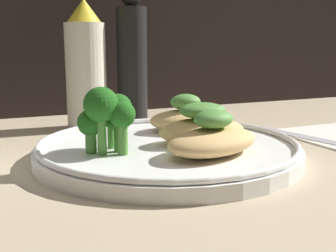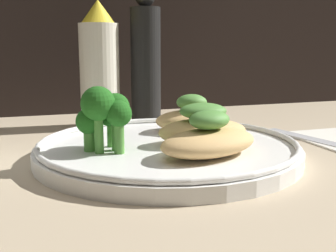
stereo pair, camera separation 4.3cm
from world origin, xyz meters
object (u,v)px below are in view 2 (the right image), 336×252
plate (168,149)px  broccoli_bunch (105,113)px  pepper_grinder (146,62)px  sauce_bottle (100,67)px

plate → broccoli_bunch: (-6.56, -0.54, 4.21)cm
broccoli_bunch → plate: bearing=4.7°
pepper_grinder → sauce_bottle: bearing=180.0°
pepper_grinder → broccoli_bunch: bearing=-115.7°
broccoli_bunch → pepper_grinder: pepper_grinder is taller
plate → pepper_grinder: size_ratio=1.38×
broccoli_bunch → sauce_bottle: 20.73cm
sauce_bottle → pepper_grinder: (6.81, 0.00, 0.61)cm
broccoli_bunch → pepper_grinder: bearing=64.3°
broccoli_bunch → pepper_grinder: 22.81cm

